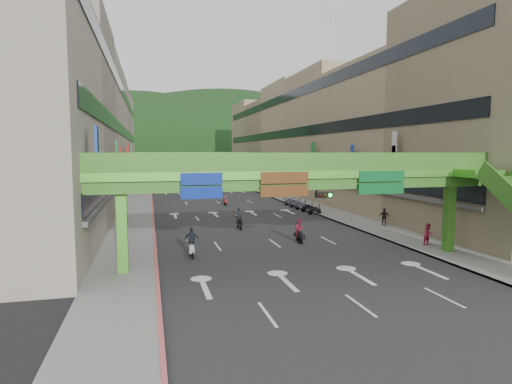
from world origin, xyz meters
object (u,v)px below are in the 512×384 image
(car_silver, at_px, (163,187))
(pedestrian_red, at_px, (428,236))
(scooter_rider_near, at_px, (239,219))
(scooter_rider_mid, at_px, (299,230))
(car_yellow, at_px, (208,184))
(overpass_near, at_px, (319,183))

(car_silver, xyz_separation_m, pedestrian_red, (17.87, -51.80, 0.06))
(scooter_rider_near, distance_m, car_silver, 41.34)
(scooter_rider_mid, distance_m, car_yellow, 52.31)
(scooter_rider_near, height_order, pedestrian_red, scooter_rider_near)
(scooter_rider_mid, height_order, car_yellow, scooter_rider_mid)
(overpass_near, height_order, scooter_rider_mid, overpass_near)
(car_silver, bearing_deg, overpass_near, -83.13)
(car_silver, bearing_deg, scooter_rider_near, -83.61)
(car_yellow, height_order, pedestrian_red, pedestrian_red)
(scooter_rider_mid, relative_size, car_yellow, 0.43)
(overpass_near, distance_m, scooter_rider_near, 14.31)
(scooter_rider_mid, bearing_deg, car_silver, 100.61)
(scooter_rider_near, bearing_deg, scooter_rider_mid, -64.30)
(scooter_rider_near, relative_size, car_silver, 0.44)
(scooter_rider_mid, distance_m, pedestrian_red, 9.68)
(overpass_near, distance_m, pedestrian_red, 11.17)
(car_silver, bearing_deg, pedestrian_red, -72.38)
(car_silver, bearing_deg, car_yellow, 24.89)
(overpass_near, relative_size, pedestrian_red, 16.90)
(overpass_near, xyz_separation_m, scooter_rider_near, (-2.32, 13.46, -4.26))
(car_silver, xyz_separation_m, car_yellow, (8.79, 4.35, -0.01))
(car_yellow, bearing_deg, scooter_rider_near, -90.67)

